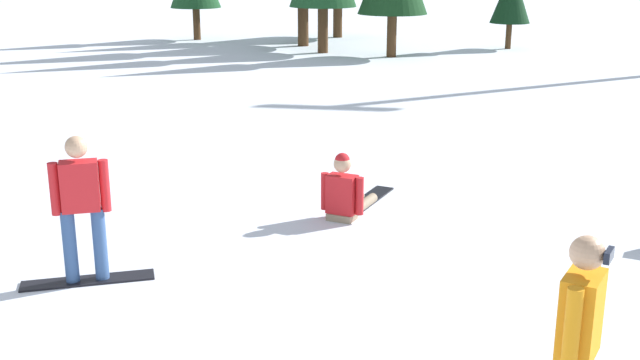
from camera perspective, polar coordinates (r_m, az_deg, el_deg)
The scene contains 3 objects.
snowboarder_foreground at distance 5.92m, azimuth 18.21°, elevation -11.31°, with size 0.83×1.58×1.72m.
snowboarder_midground at distance 8.95m, azimuth -16.92°, elevation -1.85°, with size 1.44×0.84×1.67m.
snowboarder_background at distance 10.89m, azimuth 2.00°, elevation -0.99°, with size 0.90×1.82×0.95m.
Camera 1 is at (2.11, -4.85, 3.57)m, focal length 44.10 mm.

